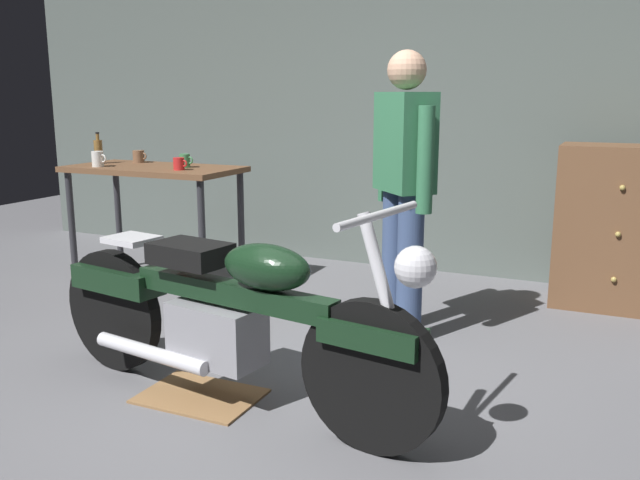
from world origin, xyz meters
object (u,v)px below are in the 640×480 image
(motorcycle, at_px, (227,313))
(person_standing, at_px, (404,183))
(mug_green_speckled, at_px, (185,161))
(wooden_dresser, at_px, (619,228))
(mug_white_ceramic, at_px, (98,159))
(mug_brown_stoneware, at_px, (139,156))
(bottle, at_px, (98,151))
(mug_red_diner, at_px, (179,164))

(motorcycle, relative_size, person_standing, 1.30)
(mug_green_speckled, bearing_deg, wooden_dresser, 14.54)
(mug_white_ceramic, relative_size, mug_brown_stoneware, 1.01)
(bottle, bearing_deg, mug_green_speckled, 2.48)
(person_standing, bearing_deg, bottle, 37.19)
(mug_green_speckled, distance_m, mug_brown_stoneware, 0.57)
(mug_brown_stoneware, bearing_deg, mug_green_speckled, -15.44)
(motorcycle, distance_m, mug_white_ceramic, 2.46)
(mug_white_ceramic, bearing_deg, mug_green_speckled, 19.81)
(wooden_dresser, bearing_deg, mug_brown_stoneware, -170.04)
(person_standing, relative_size, mug_green_speckled, 15.20)
(motorcycle, xyz_separation_m, person_standing, (0.44, 1.22, 0.48))
(mug_white_ceramic, xyz_separation_m, mug_brown_stoneware, (0.07, 0.37, -0.01))
(mug_red_diner, relative_size, mug_brown_stoneware, 0.89)
(person_standing, height_order, bottle, person_standing)
(motorcycle, xyz_separation_m, bottle, (-2.13, 1.58, 0.55))
(mug_white_ceramic, bearing_deg, wooden_dresser, 15.48)
(mug_red_diner, bearing_deg, motorcycle, -48.40)
(mug_brown_stoneware, bearing_deg, motorcycle, -42.89)
(motorcycle, xyz_separation_m, mug_red_diner, (-1.29, 1.45, 0.49))
(wooden_dresser, bearing_deg, mug_red_diner, -162.27)
(motorcycle, xyz_separation_m, mug_white_ceramic, (-1.97, 1.39, 0.51))
(person_standing, height_order, wooden_dresser, person_standing)
(wooden_dresser, relative_size, mug_red_diner, 10.06)
(mug_white_ceramic, height_order, mug_green_speckled, mug_white_ceramic)
(person_standing, xyz_separation_m, bottle, (-2.58, 0.35, 0.07))
(mug_red_diner, distance_m, bottle, 0.85)
(person_standing, relative_size, mug_white_ceramic, 13.59)
(motorcycle, height_order, mug_red_diner, motorcycle)
(wooden_dresser, distance_m, mug_brown_stoneware, 3.56)
(person_standing, xyz_separation_m, mug_brown_stoneware, (-2.34, 0.54, 0.02))
(wooden_dresser, relative_size, mug_brown_stoneware, 9.00)
(mug_brown_stoneware, bearing_deg, person_standing, -12.96)
(wooden_dresser, distance_m, mug_white_ceramic, 3.72)
(mug_white_ceramic, distance_m, mug_brown_stoneware, 0.38)
(person_standing, distance_m, mug_white_ceramic, 2.42)
(mug_red_diner, xyz_separation_m, mug_brown_stoneware, (-0.61, 0.31, 0.00))
(bottle, bearing_deg, mug_brown_stoneware, 37.96)
(mug_green_speckled, bearing_deg, motorcycle, -50.02)
(wooden_dresser, relative_size, bottle, 4.56)
(bottle, bearing_deg, mug_white_ceramic, -49.26)
(person_standing, bearing_deg, wooden_dresser, -89.87)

